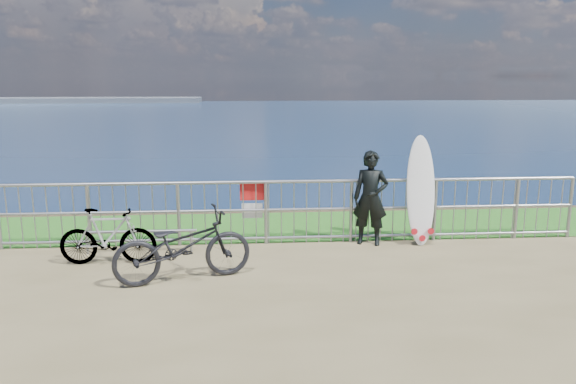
{
  "coord_description": "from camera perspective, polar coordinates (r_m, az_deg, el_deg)",
  "views": [
    {
      "loc": [
        -0.81,
        -7.86,
        2.88
      ],
      "look_at": [
        -0.14,
        1.2,
        1.0
      ],
      "focal_mm": 35.0,
      "sensor_mm": 36.0,
      "label": 1
    }
  ],
  "objects": [
    {
      "name": "surfer",
      "position": [
        9.77,
        8.38,
        -0.61
      ],
      "size": [
        0.69,
        0.56,
        1.64
      ],
      "primitive_type": "imported",
      "rotation": [
        0.0,
        0.0,
        -0.31
      ],
      "color": "black",
      "rests_on": "ground"
    },
    {
      "name": "bicycle_far",
      "position": [
        9.15,
        -17.83,
        -4.31
      ],
      "size": [
        1.49,
        0.44,
        0.89
      ],
      "primitive_type": "imported",
      "rotation": [
        0.0,
        0.0,
        1.56
      ],
      "color": "black",
      "rests_on": "ground"
    },
    {
      "name": "seascape",
      "position": [
        161.33,
        -19.86,
        8.55
      ],
      "size": [
        260.0,
        260.0,
        5.0
      ],
      "color": "brown",
      "rests_on": "ground"
    },
    {
      "name": "bike_rack",
      "position": [
        9.6,
        -14.91,
        -4.14
      ],
      "size": [
        1.9,
        0.05,
        0.39
      ],
      "color": "gray",
      "rests_on": "ground"
    },
    {
      "name": "surfboard",
      "position": [
        9.97,
        13.33,
        -0.24
      ],
      "size": [
        0.51,
        0.45,
        1.9
      ],
      "color": "white",
      "rests_on": "ground"
    },
    {
      "name": "grass_strip",
      "position": [
        10.98,
        0.17,
        -3.47
      ],
      "size": [
        120.0,
        120.0,
        0.0
      ],
      "primitive_type": "plane",
      "color": "#22661C",
      "rests_on": "ground"
    },
    {
      "name": "bicycle_near",
      "position": [
        8.14,
        -10.65,
        -5.4
      ],
      "size": [
        2.08,
        1.24,
        1.03
      ],
      "primitive_type": "imported",
      "rotation": [
        0.0,
        0.0,
        1.87
      ],
      "color": "black",
      "rests_on": "ground"
    },
    {
      "name": "railing",
      "position": [
        9.77,
        0.72,
        -1.92
      ],
      "size": [
        10.06,
        0.1,
        1.13
      ],
      "color": "gray",
      "rests_on": "ground"
    }
  ]
}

